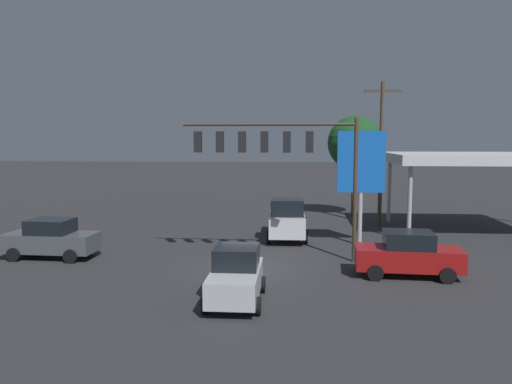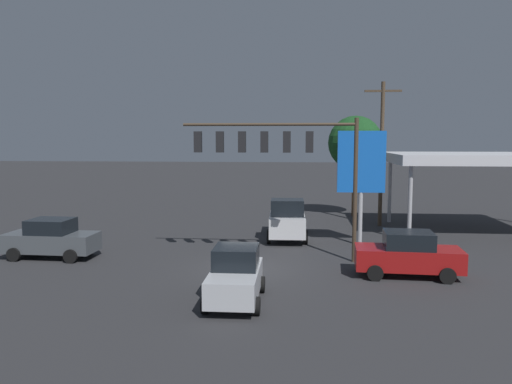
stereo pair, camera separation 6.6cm
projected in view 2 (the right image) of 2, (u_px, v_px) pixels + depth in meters
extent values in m
plane|color=#2D2D30|center=(252.00, 269.00, 22.48)|extent=(200.00, 200.00, 0.00)
cylinder|color=#473828|center=(355.00, 191.00, 23.42)|extent=(0.20, 0.20, 6.81)
cylinder|color=#473828|center=(269.00, 124.00, 23.43)|extent=(8.17, 0.14, 0.14)
cube|color=black|center=(309.00, 142.00, 23.36)|extent=(0.36, 0.28, 1.00)
sphere|color=#360505|center=(309.00, 136.00, 23.51)|extent=(0.22, 0.22, 0.22)
sphere|color=#392305|center=(309.00, 142.00, 23.54)|extent=(0.22, 0.22, 0.22)
sphere|color=#41FF6B|center=(309.00, 148.00, 23.57)|extent=(0.22, 0.22, 0.22)
cube|color=black|center=(287.00, 142.00, 23.45)|extent=(0.36, 0.28, 1.00)
sphere|color=#360505|center=(287.00, 136.00, 23.60)|extent=(0.22, 0.22, 0.22)
sphere|color=#392305|center=(287.00, 142.00, 23.63)|extent=(0.22, 0.22, 0.22)
sphere|color=#41FF6B|center=(287.00, 148.00, 23.66)|extent=(0.22, 0.22, 0.22)
cube|color=black|center=(264.00, 142.00, 23.54)|extent=(0.36, 0.28, 1.00)
sphere|color=#360505|center=(265.00, 136.00, 23.69)|extent=(0.22, 0.22, 0.22)
sphere|color=#392305|center=(265.00, 142.00, 23.72)|extent=(0.22, 0.22, 0.22)
sphere|color=#41FF6B|center=(265.00, 148.00, 23.75)|extent=(0.22, 0.22, 0.22)
cube|color=black|center=(242.00, 142.00, 23.63)|extent=(0.36, 0.28, 1.00)
sphere|color=#360505|center=(242.00, 136.00, 23.78)|extent=(0.22, 0.22, 0.22)
sphere|color=#392305|center=(242.00, 142.00, 23.81)|extent=(0.22, 0.22, 0.22)
sphere|color=#41FF6B|center=(243.00, 148.00, 23.85)|extent=(0.22, 0.22, 0.22)
cube|color=black|center=(220.00, 142.00, 23.72)|extent=(0.36, 0.28, 1.00)
sphere|color=#360505|center=(220.00, 136.00, 23.87)|extent=(0.22, 0.22, 0.22)
sphere|color=#392305|center=(221.00, 142.00, 23.90)|extent=(0.22, 0.22, 0.22)
sphere|color=#41FF6B|center=(221.00, 148.00, 23.94)|extent=(0.22, 0.22, 0.22)
cube|color=black|center=(198.00, 142.00, 23.81)|extent=(0.36, 0.28, 1.00)
sphere|color=#360505|center=(199.00, 136.00, 23.96)|extent=(0.22, 0.22, 0.22)
sphere|color=#392305|center=(199.00, 142.00, 24.00)|extent=(0.22, 0.22, 0.22)
sphere|color=#41FF6B|center=(199.00, 148.00, 24.03)|extent=(0.22, 0.22, 0.22)
cylinder|color=#473828|center=(381.00, 155.00, 32.99)|extent=(0.26, 0.26, 9.53)
cube|color=#473828|center=(383.00, 91.00, 32.54)|extent=(2.40, 0.14, 0.14)
cube|color=silver|center=(476.00, 158.00, 30.95)|extent=(10.43, 7.63, 0.60)
cube|color=red|center=(457.00, 156.00, 34.75)|extent=(10.43, 0.06, 0.36)
cylinder|color=#B7B7BC|center=(390.00, 191.00, 34.80)|extent=(0.24, 0.24, 4.32)
cylinder|color=#B7B7BC|center=(410.00, 203.00, 28.42)|extent=(0.24, 0.24, 4.32)
cylinder|color=#B7B7BC|center=(361.00, 189.00, 27.12)|extent=(0.24, 0.24, 6.26)
cube|color=blue|center=(361.00, 162.00, 26.96)|extent=(2.57, 0.24, 3.33)
cube|color=black|center=(361.00, 162.00, 27.09)|extent=(1.80, 0.04, 1.17)
cube|color=#474C51|center=(52.00, 242.00, 24.50)|extent=(4.46, 1.94, 0.90)
cube|color=black|center=(51.00, 226.00, 24.41)|extent=(2.05, 1.72, 0.70)
cylinder|color=black|center=(14.00, 255.00, 23.81)|extent=(0.67, 0.24, 0.66)
cylinder|color=black|center=(35.00, 246.00, 25.62)|extent=(0.67, 0.24, 0.66)
cylinder|color=black|center=(71.00, 256.00, 23.47)|extent=(0.67, 0.24, 0.66)
cylinder|color=black|center=(88.00, 248.00, 25.29)|extent=(0.67, 0.24, 0.66)
cube|color=maroon|center=(408.00, 258.00, 21.20)|extent=(4.50, 2.06, 0.90)
cube|color=black|center=(409.00, 240.00, 21.11)|extent=(2.10, 1.77, 0.70)
cylinder|color=black|center=(375.00, 273.00, 20.55)|extent=(0.67, 0.26, 0.66)
cylinder|color=black|center=(372.00, 262.00, 22.36)|extent=(0.67, 0.26, 0.66)
cylinder|color=black|center=(448.00, 276.00, 20.13)|extent=(0.67, 0.26, 0.66)
cylinder|color=black|center=(438.00, 264.00, 21.94)|extent=(0.67, 0.26, 0.66)
cube|color=silver|center=(235.00, 282.00, 17.82)|extent=(1.72, 3.81, 0.90)
cube|color=black|center=(236.00, 257.00, 18.03)|extent=(1.57, 1.71, 0.76)
cylinder|color=black|center=(257.00, 306.00, 16.58)|extent=(0.22, 0.62, 0.62)
cylinder|color=black|center=(205.00, 305.00, 16.72)|extent=(0.22, 0.62, 0.62)
cylinder|color=black|center=(262.00, 284.00, 19.03)|extent=(0.22, 0.62, 0.62)
cylinder|color=black|center=(217.00, 283.00, 19.17)|extent=(0.22, 0.62, 0.62)
cube|color=silver|center=(287.00, 222.00, 29.34)|extent=(2.15, 5.26, 1.10)
cube|color=black|center=(287.00, 207.00, 28.34)|extent=(1.89, 1.65, 0.90)
cylinder|color=black|center=(306.00, 237.00, 27.67)|extent=(0.24, 0.81, 0.80)
cylinder|color=black|center=(269.00, 237.00, 27.78)|extent=(0.24, 0.81, 0.80)
cylinder|color=black|center=(303.00, 226.00, 31.02)|extent=(0.24, 0.81, 0.80)
cylinder|color=black|center=(271.00, 226.00, 31.14)|extent=(0.24, 0.81, 0.80)
cylinder|color=#4C331E|center=(354.00, 189.00, 37.62)|extent=(0.36, 0.36, 4.10)
sphere|color=#19471E|center=(355.00, 143.00, 37.24)|extent=(4.04, 4.04, 4.04)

